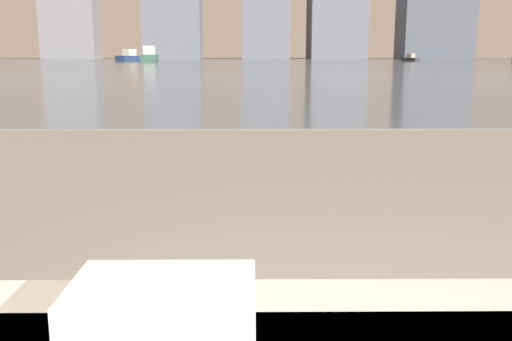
# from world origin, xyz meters

# --- Properties ---
(towel_stack) EXTENTS (0.26, 0.18, 0.08)m
(towel_stack) POSITION_xyz_m (-0.23, 0.93, 0.53)
(towel_stack) COLOR white
(towel_stack) RESTS_ON bathtub
(harbor_water) EXTENTS (180.00, 110.00, 0.01)m
(harbor_water) POSITION_xyz_m (0.00, 62.00, 0.01)
(harbor_water) COLOR slate
(harbor_water) RESTS_ON ground_plane
(harbor_boat_0) EXTENTS (3.06, 4.45, 1.58)m
(harbor_boat_0) POSITION_xyz_m (-15.99, 76.33, 0.57)
(harbor_boat_0) COLOR navy
(harbor_boat_0) RESTS_ON harbor_water
(harbor_boat_1) EXTENTS (2.22, 5.17, 1.89)m
(harbor_boat_1) POSITION_xyz_m (-12.01, 68.54, 0.67)
(harbor_boat_1) COLOR #335647
(harbor_boat_1) RESTS_ON harbor_water
(harbor_boat_5) EXTENTS (2.05, 2.80, 1.00)m
(harbor_boat_5) POSITION_xyz_m (20.82, 76.01, 0.36)
(harbor_boat_5) COLOR #2D2D33
(harbor_boat_5) RESTS_ON harbor_water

